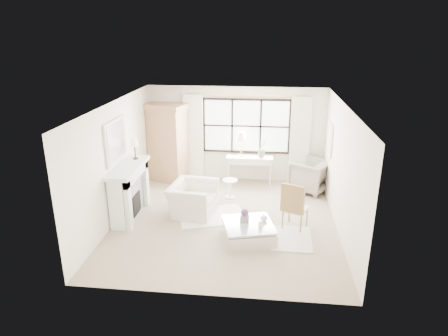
{
  "coord_description": "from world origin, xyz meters",
  "views": [
    {
      "loc": [
        0.87,
        -8.25,
        4.22
      ],
      "look_at": [
        -0.06,
        0.2,
        1.22
      ],
      "focal_mm": 32.0,
      "sensor_mm": 36.0,
      "label": 1
    }
  ],
  "objects_px": {
    "console_table": "(249,170)",
    "club_armchair": "(193,199)",
    "armoire": "(167,142)",
    "coffee_table": "(248,232)"
  },
  "relations": [
    {
      "from": "console_table",
      "to": "club_armchair",
      "type": "distance_m",
      "value": 2.46
    },
    {
      "from": "armoire",
      "to": "console_table",
      "type": "relative_size",
      "value": 1.72
    },
    {
      "from": "armoire",
      "to": "console_table",
      "type": "height_order",
      "value": "armoire"
    },
    {
      "from": "armoire",
      "to": "console_table",
      "type": "xyz_separation_m",
      "value": [
        2.34,
        0.02,
        -0.74
      ]
    },
    {
      "from": "coffee_table",
      "to": "armoire",
      "type": "bearing_deg",
      "value": 113.0
    },
    {
      "from": "armoire",
      "to": "club_armchair",
      "type": "xyz_separation_m",
      "value": [
        1.1,
        -2.1,
        -0.77
      ]
    },
    {
      "from": "club_armchair",
      "to": "coffee_table",
      "type": "height_order",
      "value": "club_armchair"
    },
    {
      "from": "armoire",
      "to": "club_armchair",
      "type": "distance_m",
      "value": 2.49
    },
    {
      "from": "console_table",
      "to": "coffee_table",
      "type": "distance_m",
      "value": 3.28
    },
    {
      "from": "console_table",
      "to": "coffee_table",
      "type": "height_order",
      "value": "console_table"
    }
  ]
}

